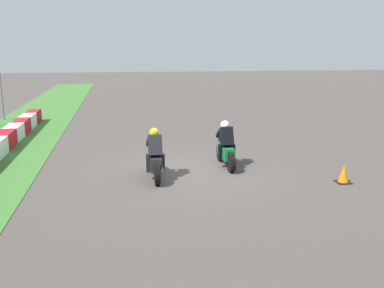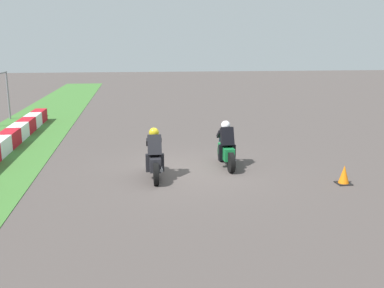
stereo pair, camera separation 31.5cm
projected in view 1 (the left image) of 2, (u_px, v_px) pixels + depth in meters
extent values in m
plane|color=#4E4542|center=(190.00, 171.00, 13.45)|extent=(120.00, 120.00, 0.00)
cube|color=red|center=(5.00, 140.00, 16.50)|extent=(1.44, 0.60, 0.64)
cube|color=white|center=(14.00, 133.00, 17.91)|extent=(1.44, 0.60, 0.64)
cube|color=red|center=(21.00, 127.00, 19.32)|extent=(1.44, 0.60, 0.64)
cube|color=white|center=(28.00, 121.00, 20.73)|extent=(1.44, 0.60, 0.64)
cube|color=red|center=(33.00, 117.00, 22.14)|extent=(1.44, 0.60, 0.64)
cylinder|color=slate|center=(2.00, 96.00, 22.86)|extent=(0.10, 0.10, 2.61)
cylinder|color=black|center=(220.00, 152.00, 14.60)|extent=(0.64, 0.14, 0.64)
cylinder|color=black|center=(231.00, 162.00, 13.26)|extent=(0.64, 0.14, 0.64)
cube|color=#177538|center=(226.00, 152.00, 13.89)|extent=(1.10, 0.32, 0.40)
ellipsoid|color=#177538|center=(225.00, 142.00, 13.92)|extent=(0.48, 0.30, 0.24)
cube|color=red|center=(230.00, 155.00, 13.39)|extent=(0.06, 0.16, 0.08)
cylinder|color=#A5A5AD|center=(233.00, 158.00, 13.61)|extent=(0.42, 0.10, 0.10)
cube|color=black|center=(227.00, 137.00, 13.68)|extent=(0.48, 0.40, 0.66)
sphere|color=silver|center=(225.00, 125.00, 13.82)|extent=(0.30, 0.30, 0.30)
cube|color=slate|center=(222.00, 138.00, 14.29)|extent=(0.16, 0.26, 0.23)
cube|color=black|center=(220.00, 153.00, 13.74)|extent=(0.18, 0.14, 0.52)
cube|color=black|center=(232.00, 152.00, 13.81)|extent=(0.18, 0.14, 0.52)
cube|color=black|center=(218.00, 134.00, 14.01)|extent=(0.39, 0.10, 0.31)
cube|color=black|center=(229.00, 134.00, 14.07)|extent=(0.39, 0.10, 0.31)
cylinder|color=black|center=(153.00, 162.00, 13.34)|extent=(0.64, 0.15, 0.64)
cylinder|color=black|center=(157.00, 174.00, 11.99)|extent=(0.64, 0.15, 0.64)
cube|color=#26262C|center=(155.00, 162.00, 12.62)|extent=(1.10, 0.33, 0.40)
ellipsoid|color=#26262C|center=(155.00, 151.00, 12.65)|extent=(0.48, 0.30, 0.24)
cube|color=red|center=(156.00, 166.00, 12.13)|extent=(0.06, 0.16, 0.08)
cylinder|color=#A5A5AD|center=(162.00, 169.00, 12.34)|extent=(0.42, 0.10, 0.10)
cube|color=black|center=(155.00, 146.00, 12.41)|extent=(0.49, 0.40, 0.66)
sphere|color=gold|center=(154.00, 133.00, 12.55)|extent=(0.30, 0.30, 0.30)
cube|color=slate|center=(154.00, 147.00, 13.03)|extent=(0.16, 0.26, 0.23)
cube|color=black|center=(149.00, 163.00, 12.48)|extent=(0.18, 0.14, 0.52)
cube|color=black|center=(162.00, 163.00, 12.54)|extent=(0.18, 0.14, 0.52)
cube|color=black|center=(148.00, 142.00, 12.75)|extent=(0.39, 0.10, 0.31)
cube|color=black|center=(160.00, 142.00, 12.80)|extent=(0.39, 0.10, 0.31)
cube|color=black|center=(343.00, 182.00, 12.28)|extent=(0.40, 0.40, 0.03)
cone|color=orange|center=(344.00, 174.00, 12.22)|extent=(0.32, 0.32, 0.55)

